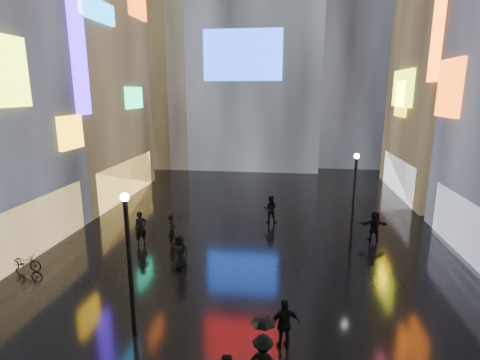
% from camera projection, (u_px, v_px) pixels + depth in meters
% --- Properties ---
extents(ground, '(140.00, 140.00, 0.00)m').
position_uv_depth(ground, '(256.00, 228.00, 23.53)').
color(ground, black).
rests_on(ground, ground).
extents(building_left_far, '(10.28, 12.00, 22.00)m').
position_uv_depth(building_left_far, '(58.00, 57.00, 28.84)').
color(building_left_far, black).
rests_on(building_left_far, ground).
extents(tower_flank_right, '(12.00, 12.00, 34.00)m').
position_uv_depth(tower_flank_right, '(354.00, 16.00, 43.60)').
color(tower_flank_right, black).
rests_on(tower_flank_right, ground).
extents(tower_flank_left, '(10.00, 10.00, 26.00)m').
position_uv_depth(tower_flank_left, '(154.00, 51.00, 43.57)').
color(tower_flank_left, black).
rests_on(tower_flank_left, ground).
extents(lamp_near, '(0.30, 0.30, 5.20)m').
position_uv_depth(lamp_near, '(129.00, 257.00, 12.58)').
color(lamp_near, black).
rests_on(lamp_near, ground).
extents(lamp_far, '(0.30, 0.30, 5.20)m').
position_uv_depth(lamp_far, '(354.00, 194.00, 20.34)').
color(lamp_far, black).
rests_on(lamp_far, ground).
extents(pedestrian_3, '(1.12, 0.75, 1.77)m').
position_uv_depth(pedestrian_3, '(285.00, 324.00, 12.37)').
color(pedestrian_3, black).
rests_on(pedestrian_3, ground).
extents(pedestrian_4, '(0.91, 0.65, 1.76)m').
position_uv_depth(pedestrian_4, '(180.00, 252.00, 17.99)').
color(pedestrian_4, black).
rests_on(pedestrian_4, ground).
extents(pedestrian_5, '(1.65, 0.64, 1.74)m').
position_uv_depth(pedestrian_5, '(374.00, 226.00, 21.49)').
color(pedestrian_5, black).
rests_on(pedestrian_5, ground).
extents(pedestrian_6, '(0.83, 0.78, 1.91)m').
position_uv_depth(pedestrian_6, '(141.00, 228.00, 20.87)').
color(pedestrian_6, black).
rests_on(pedestrian_6, ground).
extents(pedestrian_7, '(0.89, 0.69, 1.81)m').
position_uv_depth(pedestrian_7, '(270.00, 209.00, 24.50)').
color(pedestrian_7, black).
rests_on(pedestrian_7, ground).
extents(umbrella_1, '(0.98, 0.98, 0.62)m').
position_uv_depth(umbrella_1, '(263.00, 326.00, 10.44)').
color(umbrella_1, black).
rests_on(umbrella_1, pedestrian_2).
extents(umbrella_2, '(1.27, 1.29, 0.96)m').
position_uv_depth(umbrella_2, '(179.00, 225.00, 17.68)').
color(umbrella_2, black).
rests_on(umbrella_2, pedestrian_4).
extents(bicycle, '(1.72, 0.63, 0.90)m').
position_uv_depth(bicycle, '(24.00, 262.00, 17.83)').
color(bicycle, black).
rests_on(bicycle, ground).
extents(pedestrian_8, '(0.61, 0.77, 1.83)m').
position_uv_depth(pedestrian_8, '(172.00, 230.00, 20.76)').
color(pedestrian_8, black).
rests_on(pedestrian_8, ground).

